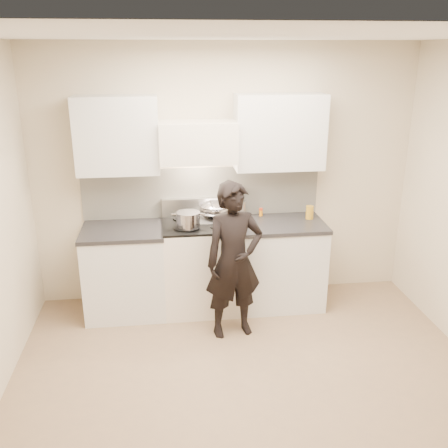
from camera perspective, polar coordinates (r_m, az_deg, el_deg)
The scene contains 11 objects.
ground_plane at distance 4.30m, azimuth 3.23°, elevation -18.16°, with size 4.00×4.00×0.00m, color #896D4F.
room_shell at distance 3.90m, azimuth 1.87°, elevation 4.23°, with size 4.04×3.54×2.70m.
stove at distance 5.24m, azimuth -2.67°, elevation -4.75°, with size 0.76×0.65×0.96m.
counter_right at distance 5.37m, azimuth 6.22°, elevation -4.42°, with size 0.92×0.67×0.92m.
counter_left at distance 5.25m, azimuth -11.22°, elevation -5.24°, with size 0.82×0.67×0.92m.
wok at distance 5.19m, azimuth -1.07°, elevation 1.77°, with size 0.33×0.41×0.27m.
stock_pot at distance 4.89m, azimuth -4.11°, elevation 0.50°, with size 0.33×0.26×0.15m.
utensil_crock at distance 5.32m, azimuth 1.86°, elevation 1.95°, with size 0.12×0.12×0.33m.
spice_jar at distance 5.36m, azimuth 4.24°, elevation 1.38°, with size 0.04×0.04×0.09m.
oil_glass at distance 5.33m, azimuth 9.76°, elevation 1.32°, with size 0.08×0.08×0.14m.
person at distance 4.65m, azimuth 1.15°, elevation -4.22°, with size 0.55×0.36×1.51m, color black.
Camera 1 is at (-0.65, -3.35, 2.62)m, focal length 40.00 mm.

